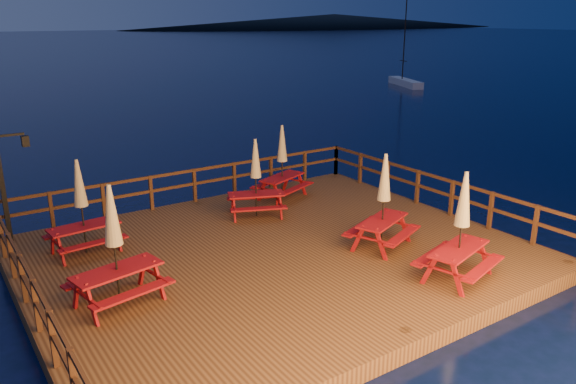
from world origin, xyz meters
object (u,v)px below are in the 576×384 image
Objects in this scene: sailboat at (405,83)px; picnic_table_0 at (256,177)px; picnic_table_2 at (282,161)px; lamp_post at (7,176)px; picnic_table_1 at (114,244)px.

picnic_table_0 is at bearing -118.55° from sailboat.
picnic_table_2 is at bearing 55.84° from picnic_table_0.
lamp_post reaches higher than picnic_table_2.
picnic_table_1 is at bearing -170.36° from picnic_table_2.
sailboat reaches higher than picnic_table_2.
picnic_table_2 is at bearing -6.75° from lamp_post.
sailboat is at bearing 26.12° from picnic_table_1.
picnic_table_2 is at bearing -118.28° from sailboat.
picnic_table_1 is at bearing -76.99° from lamp_post.
sailboat is (36.41, 21.51, -1.90)m from lamp_post.
picnic_table_0 is 0.91× the size of picnic_table_1.
sailboat is 36.26m from picnic_table_2.
picnic_table_1 is 7.94m from picnic_table_2.
lamp_post is 42.33m from sailboat.
sailboat is at bearing 60.93° from picnic_table_0.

